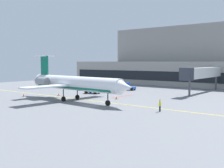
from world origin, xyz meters
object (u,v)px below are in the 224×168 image
belt_loader (128,87)px  pushback_tractor (91,90)px  regional_jet (72,83)px  marshaller (160,105)px

belt_loader → pushback_tractor: bearing=-101.5°
regional_jet → marshaller: bearing=-0.3°
belt_loader → marshaller: 31.11m
regional_jet → pushback_tractor: regional_jet is taller
regional_jet → marshaller: regional_jet is taller
regional_jet → belt_loader: 22.77m
marshaller → pushback_tractor: bearing=155.0°
regional_jet → pushback_tractor: 12.48m
regional_jet → pushback_tractor: bearing=115.9°
regional_jet → pushback_tractor: (-5.35, 11.01, -2.44)m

